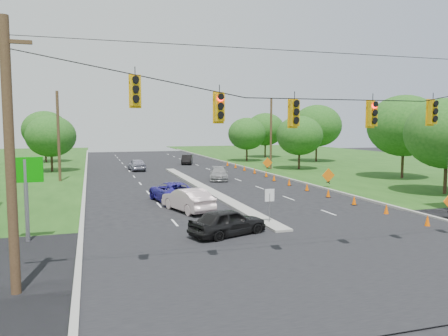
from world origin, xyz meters
name	(u,v)px	position (x,y,z in m)	size (l,w,h in m)	color
ground	(324,255)	(0.00, 0.00, 0.00)	(160.00, 160.00, 0.00)	black
cross_street	(324,255)	(0.00, 0.00, 0.00)	(160.00, 14.00, 0.02)	black
curb_left	(85,181)	(-10.10, 30.00, 0.00)	(0.25, 110.00, 0.16)	gray
curb_right	(269,174)	(10.10, 30.00, 0.00)	(0.25, 110.00, 0.16)	gray
median	(203,189)	(0.00, 21.00, 0.00)	(1.00, 34.00, 0.18)	gray
median_sign	(270,199)	(0.00, 6.00, 1.46)	(0.55, 0.06, 2.05)	gray
signal_span	(338,141)	(-0.05, -1.00, 4.97)	(25.60, 0.32, 9.00)	#422D1C
utility_pole_far_left	(59,137)	(-12.50, 30.00, 4.50)	(0.28, 0.28, 9.00)	#422D1C
utility_pole_far_right	(271,134)	(12.50, 35.00, 4.50)	(0.28, 0.28, 9.00)	#422D1C
cone_0	(427,221)	(8.16, 3.00, 0.35)	(0.32, 0.32, 0.70)	#F05800
cone_1	(386,209)	(8.16, 6.50, 0.35)	(0.32, 0.32, 0.70)	#F05800
cone_2	(354,200)	(8.16, 10.00, 0.35)	(0.32, 0.32, 0.70)	#F05800
cone_3	(328,193)	(8.16, 13.50, 0.35)	(0.32, 0.32, 0.70)	#F05800
cone_4	(307,187)	(8.16, 17.00, 0.35)	(0.32, 0.32, 0.70)	#F05800
cone_5	(289,182)	(8.16, 20.50, 0.35)	(0.32, 0.32, 0.70)	#F05800
cone_6	(274,178)	(8.16, 24.00, 0.35)	(0.32, 0.32, 0.70)	#F05800
cone_7	(266,174)	(8.76, 27.50, 0.35)	(0.32, 0.32, 0.70)	#F05800
cone_8	(255,171)	(8.76, 31.00, 0.35)	(0.32, 0.32, 0.70)	#F05800
cone_9	(244,168)	(8.76, 34.50, 0.35)	(0.32, 0.32, 0.70)	#F05800
cone_10	(236,166)	(8.76, 38.00, 0.35)	(0.32, 0.32, 0.70)	#F05800
cone_11	(228,163)	(8.76, 41.50, 0.35)	(0.32, 0.32, 0.70)	#F05800
work_sign_1	(328,176)	(10.80, 18.00, 1.09)	(1.27, 0.58, 1.37)	black
work_sign_2	(268,163)	(10.80, 32.00, 1.09)	(1.27, 0.58, 1.37)	black
tree_5	(51,136)	(-14.00, 40.00, 4.34)	(5.88, 5.88, 6.86)	black
tree_6	(45,130)	(-16.00, 55.00, 4.96)	(6.72, 6.72, 7.84)	black
tree_7	(448,133)	(18.00, 12.00, 4.96)	(6.72, 6.72, 7.84)	black
tree_8	(404,126)	(22.00, 22.00, 5.58)	(7.56, 7.56, 8.82)	black
tree_9	(299,136)	(16.00, 34.00, 4.34)	(5.88, 5.88, 6.86)	black
tree_10	(317,126)	(24.00, 44.00, 5.58)	(7.56, 7.56, 8.82)	black
tree_11	(265,129)	(20.00, 55.00, 4.96)	(6.72, 6.72, 7.84)	black
tree_12	(247,134)	(14.00, 48.00, 4.34)	(5.88, 5.88, 6.86)	black
black_sedan	(228,222)	(-2.97, 4.37, 0.71)	(1.67, 4.16, 1.42)	black
white_sedan	(188,200)	(-3.53, 11.27, 0.76)	(1.61, 4.63, 1.52)	beige
blue_pickup	(173,192)	(-3.81, 15.16, 0.74)	(2.45, 5.32, 1.48)	#271D94
silver_car_far	(219,174)	(3.13, 26.61, 0.66)	(1.84, 4.53, 1.31)	gray
silver_car_oncoming	(137,165)	(-4.00, 38.72, 0.74)	(1.75, 4.34, 1.48)	gray
dark_car_receding	(187,159)	(3.94, 45.79, 0.69)	(1.46, 4.18, 1.38)	black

